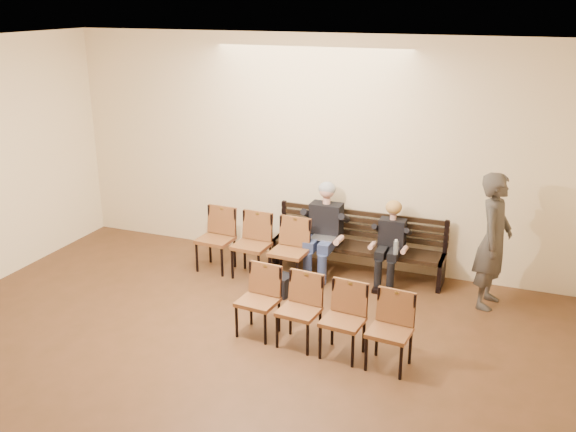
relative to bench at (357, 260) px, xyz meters
name	(u,v)px	position (x,y,z in m)	size (l,w,h in m)	color
room_walls	(157,165)	(-0.88, -3.86, 2.31)	(8.02, 10.01, 3.51)	beige
bench	(357,260)	(0.00, 0.00, 0.00)	(2.60, 0.90, 0.45)	black
seated_man	(324,229)	(-0.49, -0.12, 0.48)	(0.58, 0.81, 1.41)	black
seated_woman	(390,248)	(0.52, -0.12, 0.32)	(0.47, 0.65, 1.09)	black
laptop	(323,240)	(-0.46, -0.25, 0.35)	(0.35, 0.28, 0.26)	silver
water_bottle	(395,255)	(0.66, -0.39, 0.34)	(0.07, 0.07, 0.22)	silver
bag	(278,284)	(-0.84, -1.07, -0.08)	(0.40, 0.28, 0.30)	black
passerby	(495,231)	(1.94, -0.33, 0.84)	(0.78, 0.51, 2.13)	#39352F
chair_row_front	(251,246)	(-1.45, -0.65, 0.26)	(1.73, 0.53, 0.96)	brown
chair_row_back	(320,317)	(0.20, -2.30, 0.22)	(2.14, 0.48, 0.88)	brown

